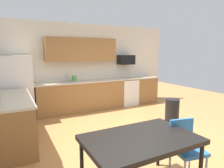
% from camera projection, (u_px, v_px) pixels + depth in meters
% --- Properties ---
extents(ground_plane, '(12.00, 12.00, 0.00)m').
position_uv_depth(ground_plane, '(133.00, 135.00, 4.39)').
color(ground_plane, '#B77F47').
extents(wall_back, '(5.80, 0.10, 2.70)m').
position_uv_depth(wall_back, '(89.00, 67.00, 6.50)').
color(wall_back, silver).
rests_on(wall_back, ground).
extents(cabinet_run_back, '(2.73, 0.60, 0.90)m').
position_uv_depth(cabinet_run_back, '(82.00, 97.00, 6.15)').
color(cabinet_run_back, olive).
rests_on(cabinet_run_back, ground).
extents(cabinet_run_back_right, '(0.82, 0.60, 0.90)m').
position_uv_depth(cabinet_run_back_right, '(143.00, 90.00, 7.25)').
color(cabinet_run_back_right, olive).
rests_on(cabinet_run_back_right, ground).
extents(cabinet_run_left, '(0.60, 2.00, 0.90)m').
position_uv_depth(cabinet_run_left, '(15.00, 121.00, 3.96)').
color(cabinet_run_left, olive).
rests_on(cabinet_run_left, ground).
extents(countertop_back, '(4.80, 0.64, 0.04)m').
position_uv_depth(countertop_back, '(93.00, 81.00, 6.26)').
color(countertop_back, beige).
rests_on(countertop_back, cabinet_run_back).
extents(countertop_left, '(0.64, 2.00, 0.04)m').
position_uv_depth(countertop_left, '(13.00, 98.00, 3.89)').
color(countertop_left, beige).
rests_on(countertop_left, cabinet_run_left).
extents(upper_cabinets_back, '(2.20, 0.34, 0.70)m').
position_uv_depth(upper_cabinets_back, '(82.00, 49.00, 6.08)').
color(upper_cabinets_back, olive).
extents(refrigerator, '(0.76, 0.70, 1.73)m').
position_uv_depth(refrigerator, '(17.00, 89.00, 5.19)').
color(refrigerator, white).
rests_on(refrigerator, ground).
extents(oven_range, '(0.60, 0.60, 0.91)m').
position_uv_depth(oven_range, '(127.00, 92.00, 6.92)').
color(oven_range, white).
rests_on(oven_range, ground).
extents(microwave, '(0.54, 0.36, 0.32)m').
position_uv_depth(microwave, '(126.00, 60.00, 6.83)').
color(microwave, black).
extents(sink_basin, '(0.48, 0.40, 0.14)m').
position_uv_depth(sink_basin, '(68.00, 84.00, 5.90)').
color(sink_basin, '#A5A8AD').
rests_on(sink_basin, countertop_back).
extents(sink_faucet, '(0.02, 0.02, 0.24)m').
position_uv_depth(sink_faucet, '(66.00, 78.00, 6.03)').
color(sink_faucet, '#B2B5BA').
rests_on(sink_faucet, countertop_back).
extents(dining_table, '(1.40, 0.90, 0.77)m').
position_uv_depth(dining_table, '(141.00, 142.00, 2.46)').
color(dining_table, black).
rests_on(dining_table, ground).
extents(chair_near_table, '(0.47, 0.47, 0.85)m').
position_uv_depth(chair_near_table, '(185.00, 145.00, 2.81)').
color(chair_near_table, '#2D72B7').
rests_on(chair_near_table, ground).
extents(trash_bin, '(0.36, 0.36, 0.60)m').
position_uv_depth(trash_bin, '(172.00, 110.00, 5.22)').
color(trash_bin, black).
rests_on(trash_bin, ground).
extents(kettle, '(0.14, 0.14, 0.20)m').
position_uv_depth(kettle, '(74.00, 79.00, 6.01)').
color(kettle, '#4CA54C').
rests_on(kettle, countertop_back).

